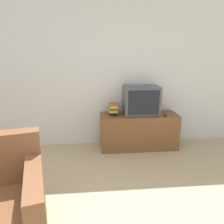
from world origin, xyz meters
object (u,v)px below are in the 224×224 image
at_px(tv_stand, 139,131).
at_px(remote_on_stand, 165,115).
at_px(television, 141,100).
at_px(book_stack, 113,109).

distance_m(tv_stand, remote_on_stand, 0.53).
bearing_deg(television, tv_stand, -135.18).
distance_m(television, remote_on_stand, 0.47).
bearing_deg(book_stack, remote_on_stand, -9.86).
height_order(tv_stand, book_stack, book_stack).
height_order(book_stack, remote_on_stand, book_stack).
relative_size(tv_stand, book_stack, 5.72).
bearing_deg(remote_on_stand, tv_stand, 165.03).
relative_size(television, remote_on_stand, 3.45).
bearing_deg(book_stack, television, -0.76).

